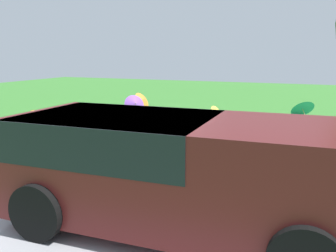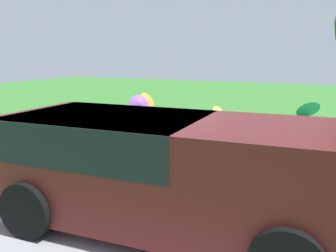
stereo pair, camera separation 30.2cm
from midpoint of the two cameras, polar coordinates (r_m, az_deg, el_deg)
name	(u,v)px [view 1 (the left image)]	position (r m, az deg, el deg)	size (l,w,h in m)	color
ground	(177,130)	(11.58, 0.69, -0.67)	(40.00, 40.00, 0.00)	#387A2D
road_strip	(31,206)	(6.43, -21.54, -11.32)	(40.00, 3.61, 0.01)	#9E9EA3
van_dark	(170,163)	(5.04, -1.48, -5.76)	(4.66, 2.26, 1.53)	#591919
parasol_orange_0	(143,100)	(16.29, -4.39, 4.03)	(0.71, 0.85, 0.72)	tan
parasol_teal_0	(257,126)	(10.42, 12.64, 0.03)	(1.12, 1.13, 0.79)	tan
parasol_purple_0	(135,104)	(14.67, -5.68, 3.37)	(0.91, 0.94, 0.80)	tan
parasol_teal_1	(302,107)	(14.32, 19.27, 2.73)	(1.10, 1.06, 0.80)	tan
parasol_teal_2	(283,152)	(8.01, 16.15, -3.87)	(0.89, 0.77, 0.72)	tan
parasol_yellow_0	(221,118)	(11.27, 7.39, 1.17)	(0.82, 0.93, 0.88)	tan
parasol_teal_3	(70,124)	(11.25, -15.54, 0.31)	(0.72, 0.64, 0.68)	tan
parasol_pink_2	(56,115)	(13.23, -17.42, 1.56)	(0.60, 0.56, 0.58)	tan
parasol_red_0	(127,127)	(10.27, -7.09, -0.22)	(0.88, 0.76, 0.73)	tan
parasol_orange_1	(40,118)	(12.50, -19.75, 1.14)	(0.73, 0.71, 0.67)	tan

